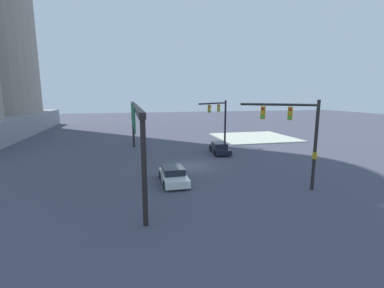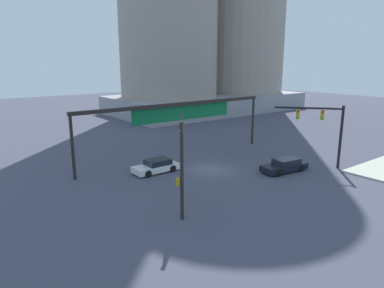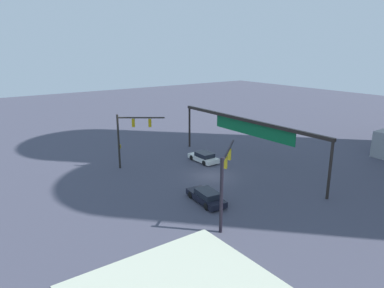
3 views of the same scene
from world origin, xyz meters
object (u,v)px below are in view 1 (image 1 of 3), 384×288
Objects in this scene: sedan_car_waiting_far at (220,148)px; sedan_car_approaching at (173,175)px; traffic_signal_opposite_side at (220,114)px; traffic_signal_near_corner at (297,129)px.

sedan_car_approaching is at bearing -29.90° from sedan_car_waiting_far.
traffic_signal_opposite_side is at bearing 168.45° from sedan_car_waiting_far.
sedan_car_approaching is at bearing 17.74° from traffic_signal_opposite_side.
sedan_car_waiting_far is (-3.97, 1.31, -3.68)m from traffic_signal_opposite_side.
traffic_signal_near_corner is 1.34× the size of sedan_car_waiting_far.
sedan_car_waiting_far is (12.87, 1.31, -3.82)m from traffic_signal_near_corner.
traffic_signal_near_corner reaches higher than traffic_signal_opposite_side.
sedan_car_approaching is (-13.61, 8.48, -3.68)m from traffic_signal_opposite_side.
traffic_signal_near_corner is at bearing 69.66° from sedan_car_approaching.
traffic_signal_opposite_side is (16.83, 0.00, -0.14)m from traffic_signal_near_corner.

